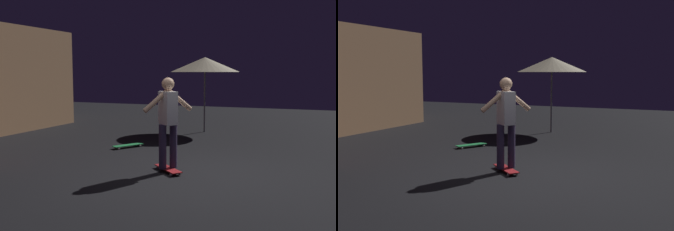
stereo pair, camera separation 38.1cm
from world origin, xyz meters
TOP-DOWN VIEW (x-y plane):
  - ground_plane at (0.00, 0.00)m, footprint 28.00×28.00m
  - patio_umbrella at (5.11, 1.22)m, footprint 2.10×2.10m
  - skateboard_ridden at (0.15, 0.43)m, footprint 0.67×0.71m
  - skateboard_spare at (1.95, 2.22)m, footprint 0.77×0.58m
  - skater at (0.15, 0.43)m, footprint 0.79×0.72m

SIDE VIEW (x-z plane):
  - ground_plane at x=0.00m, z-range 0.00..0.00m
  - skateboard_ridden at x=0.15m, z-range 0.02..0.09m
  - skateboard_spare at x=1.95m, z-range 0.02..0.09m
  - skater at x=0.15m, z-range 0.20..1.87m
  - patio_umbrella at x=5.11m, z-range 0.92..3.22m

